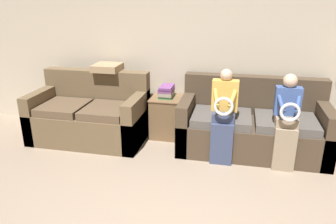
{
  "coord_description": "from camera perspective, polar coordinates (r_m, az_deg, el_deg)",
  "views": [
    {
      "loc": [
        0.47,
        -1.77,
        2.07
      ],
      "look_at": [
        -0.32,
        1.85,
        0.74
      ],
      "focal_mm": 35.0,
      "sensor_mm": 36.0,
      "label": 1
    }
  ],
  "objects": [
    {
      "name": "child_left_seated",
      "position": [
        4.21,
        9.68,
        -0.21
      ],
      "size": [
        0.34,
        0.37,
        1.2
      ],
      "color": "#384260",
      "rests_on": "ground_plane"
    },
    {
      "name": "wall_back",
      "position": [
        4.96,
        6.85,
        10.41
      ],
      "size": [
        7.75,
        0.06,
        2.55
      ],
      "color": "beige",
      "rests_on": "ground_plane"
    },
    {
      "name": "side_shelf",
      "position": [
        5.0,
        -0.15,
        -0.73
      ],
      "size": [
        0.48,
        0.5,
        0.62
      ],
      "color": "brown",
      "rests_on": "ground_plane"
    },
    {
      "name": "book_stack",
      "position": [
        4.88,
        -0.27,
        3.58
      ],
      "size": [
        0.2,
        0.32,
        0.18
      ],
      "color": "#3D8451",
      "rests_on": "side_shelf"
    },
    {
      "name": "throw_pillow",
      "position": [
        5.05,
        -10.53,
        7.64
      ],
      "size": [
        0.4,
        0.4,
        0.1
      ],
      "color": "#A38460",
      "rests_on": "couch_side"
    },
    {
      "name": "couch_main",
      "position": [
        4.69,
        14.39,
        -2.46
      ],
      "size": [
        1.98,
        0.92,
        0.99
      ],
      "color": "#473828",
      "rests_on": "ground_plane"
    },
    {
      "name": "child_right_seated",
      "position": [
        4.25,
        19.98,
        -0.98
      ],
      "size": [
        0.31,
        0.37,
        1.18
      ],
      "color": "gray",
      "rests_on": "ground_plane"
    },
    {
      "name": "couch_side",
      "position": [
        5.04,
        -13.37,
        -0.75
      ],
      "size": [
        1.65,
        0.92,
        0.99
      ],
      "color": "brown",
      "rests_on": "ground_plane"
    }
  ]
}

